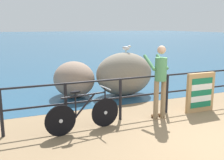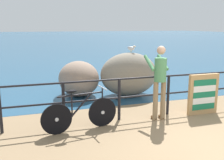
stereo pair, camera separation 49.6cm
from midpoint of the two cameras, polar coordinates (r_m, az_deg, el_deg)
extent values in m
cube|color=#846B4C|center=(23.94, -9.32, 6.22)|extent=(120.00, 120.00, 0.10)
cube|color=navy|center=(51.79, -14.12, 9.04)|extent=(120.00, 90.00, 0.01)
cylinder|color=black|center=(5.85, -21.03, -6.17)|extent=(0.07, 0.07, 1.02)
cylinder|color=black|center=(5.91, -8.15, -5.30)|extent=(0.07, 0.07, 1.02)
cylinder|color=black|center=(6.25, 3.85, -4.24)|extent=(0.07, 0.07, 1.02)
cylinder|color=black|center=(6.84, 14.18, -3.18)|extent=(0.07, 0.07, 1.02)
cylinder|color=black|center=(7.61, 22.64, -2.23)|extent=(0.07, 0.07, 1.02)
cylinder|color=black|center=(6.73, 14.39, 0.85)|extent=(7.90, 0.04, 0.04)
cylinder|color=black|center=(6.83, 14.20, -2.86)|extent=(7.90, 0.04, 0.04)
cylinder|color=black|center=(5.55, -9.48, -8.48)|extent=(0.66, 0.12, 0.66)
cylinder|color=#B7BCC6|center=(5.55, -9.48, -8.48)|extent=(0.09, 0.07, 0.08)
cylinder|color=black|center=(5.90, 0.33, -7.06)|extent=(0.66, 0.12, 0.66)
cylinder|color=#B7BCC6|center=(5.90, 0.33, -7.06)|extent=(0.09, 0.07, 0.08)
cylinder|color=black|center=(5.56, -4.49, -3.21)|extent=(0.98, 0.17, 0.04)
cylinder|color=black|center=(5.63, -4.21, -5.49)|extent=(0.50, 0.11, 0.50)
cylinder|color=black|center=(5.56, -6.22, -5.46)|extent=(0.03, 0.03, 0.53)
ellipsoid|color=black|center=(5.48, -6.29, -2.51)|extent=(0.25, 0.13, 0.06)
cylinder|color=black|center=(5.81, 0.33, -4.40)|extent=(0.03, 0.03, 0.57)
cylinder|color=#B7BCC6|center=(5.74, 0.34, -1.67)|extent=(0.09, 0.48, 0.03)
cylinder|color=#8C7251|center=(6.35, 11.68, -4.56)|extent=(0.12, 0.12, 0.95)
ellipsoid|color=#513319|center=(6.53, 11.27, -8.08)|extent=(0.10, 0.26, 0.08)
cylinder|color=#8C7251|center=(6.44, 13.25, -4.38)|extent=(0.12, 0.12, 0.95)
ellipsoid|color=#513319|center=(6.62, 12.81, -7.86)|extent=(0.10, 0.26, 0.08)
cylinder|color=#4C8C59|center=(6.23, 12.78, 2.17)|extent=(0.28, 0.28, 0.55)
sphere|color=tan|center=(6.17, 12.97, 6.34)|extent=(0.20, 0.20, 0.20)
cylinder|color=#4C8C59|center=(6.33, 10.35, 3.68)|extent=(0.09, 0.52, 0.34)
cylinder|color=#4C8C59|center=(6.50, 13.18, 3.77)|extent=(0.09, 0.52, 0.34)
cube|color=tan|center=(7.13, 21.16, -2.93)|extent=(0.84, 0.09, 1.04)
cube|color=#19704C|center=(7.18, 21.23, -5.43)|extent=(0.66, 0.01, 0.16)
cube|color=white|center=(7.14, 21.32, -4.23)|extent=(0.66, 0.01, 0.16)
cube|color=#19704C|center=(7.10, 21.41, -3.02)|extent=(0.66, 0.01, 0.16)
cube|color=white|center=(7.06, 21.51, -1.80)|extent=(0.66, 0.01, 0.16)
cube|color=#19704C|center=(7.03, 21.61, -0.56)|extent=(0.66, 0.01, 0.16)
ellipsoid|color=gray|center=(8.44, 5.40, 1.24)|extent=(1.87, 1.27, 1.39)
ellipsoid|color=gray|center=(8.42, -5.58, 0.30)|extent=(1.28, 1.52, 1.12)
cylinder|color=gold|center=(8.48, 5.94, 6.23)|extent=(0.01, 0.01, 0.06)
cylinder|color=gold|center=(8.44, 5.77, 6.21)|extent=(0.01, 0.01, 0.06)
ellipsoid|color=white|center=(8.45, 5.87, 6.86)|extent=(0.23, 0.28, 0.13)
ellipsoid|color=#9E9EA3|center=(8.46, 5.76, 7.08)|extent=(0.23, 0.27, 0.06)
sphere|color=white|center=(8.38, 6.56, 7.29)|extent=(0.08, 0.08, 0.08)
cone|color=gold|center=(8.35, 6.84, 7.23)|extent=(0.05, 0.06, 0.02)
camera|label=1|loc=(0.25, -87.81, 0.46)|focal=41.92mm
camera|label=2|loc=(0.25, 92.19, -0.46)|focal=41.92mm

